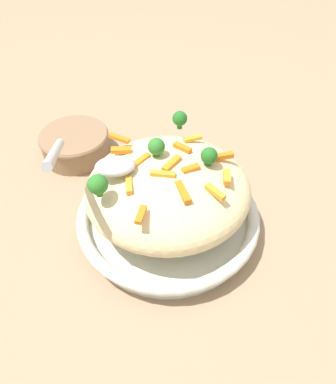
% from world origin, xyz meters
% --- Properties ---
extents(ground_plane, '(2.40, 2.40, 0.00)m').
position_xyz_m(ground_plane, '(0.00, 0.00, 0.00)').
color(ground_plane, '#9E7F60').
extents(serving_bowl, '(0.29, 0.29, 0.04)m').
position_xyz_m(serving_bowl, '(0.00, 0.00, 0.02)').
color(serving_bowl, silver).
rests_on(serving_bowl, ground_plane).
extents(pasta_mound, '(0.25, 0.23, 0.10)m').
position_xyz_m(pasta_mound, '(0.00, 0.00, 0.09)').
color(pasta_mound, beige).
rests_on(pasta_mound, serving_bowl).
extents(carrot_piece_0, '(0.02, 0.03, 0.01)m').
position_xyz_m(carrot_piece_0, '(-0.05, 0.06, 0.13)').
color(carrot_piece_0, orange).
rests_on(carrot_piece_0, pasta_mound).
extents(carrot_piece_1, '(0.04, 0.02, 0.01)m').
position_xyz_m(carrot_piece_1, '(0.01, 0.02, 0.13)').
color(carrot_piece_1, orange).
rests_on(carrot_piece_1, pasta_mound).
extents(carrot_piece_2, '(0.01, 0.03, 0.01)m').
position_xyz_m(carrot_piece_2, '(-0.08, 0.03, 0.13)').
color(carrot_piece_2, orange).
rests_on(carrot_piece_2, pasta_mound).
extents(carrot_piece_3, '(0.03, 0.03, 0.01)m').
position_xyz_m(carrot_piece_3, '(-0.01, -0.00, 0.14)').
color(carrot_piece_3, orange).
rests_on(carrot_piece_3, pasta_mound).
extents(carrot_piece_4, '(0.03, 0.03, 0.01)m').
position_xyz_m(carrot_piece_4, '(-0.03, -0.04, 0.13)').
color(carrot_piece_4, orange).
rests_on(carrot_piece_4, pasta_mound).
extents(carrot_piece_5, '(0.02, 0.03, 0.01)m').
position_xyz_m(carrot_piece_5, '(0.04, 0.08, 0.13)').
color(carrot_piece_5, orange).
rests_on(carrot_piece_5, pasta_mound).
extents(carrot_piece_6, '(0.03, 0.02, 0.01)m').
position_xyz_m(carrot_piece_6, '(-0.03, 0.01, 0.13)').
color(carrot_piece_6, orange).
rests_on(carrot_piece_6, pasta_mound).
extents(carrot_piece_7, '(0.03, 0.02, 0.01)m').
position_xyz_m(carrot_piece_7, '(-0.05, -0.06, 0.13)').
color(carrot_piece_7, orange).
rests_on(carrot_piece_7, pasta_mound).
extents(carrot_piece_8, '(0.03, 0.03, 0.01)m').
position_xyz_m(carrot_piece_8, '(0.04, -0.02, 0.13)').
color(carrot_piece_8, orange).
rests_on(carrot_piece_8, pasta_mound).
extents(carrot_piece_9, '(0.03, 0.03, 0.01)m').
position_xyz_m(carrot_piece_9, '(0.07, -0.08, 0.13)').
color(carrot_piece_9, orange).
rests_on(carrot_piece_9, pasta_mound).
extents(carrot_piece_10, '(0.03, 0.01, 0.01)m').
position_xyz_m(carrot_piece_10, '(0.06, -0.05, 0.13)').
color(carrot_piece_10, orange).
rests_on(carrot_piece_10, pasta_mound).
extents(carrot_piece_11, '(0.04, 0.01, 0.01)m').
position_xyz_m(carrot_piece_11, '(-0.08, -0.01, 0.13)').
color(carrot_piece_11, orange).
rests_on(carrot_piece_11, pasta_mound).
extents(carrot_piece_12, '(0.02, 0.04, 0.01)m').
position_xyz_m(carrot_piece_12, '(-0.01, 0.05, 0.13)').
color(carrot_piece_12, orange).
rests_on(carrot_piece_12, pasta_mound).
extents(carrot_piece_13, '(0.01, 0.03, 0.01)m').
position_xyz_m(carrot_piece_13, '(0.06, 0.03, 0.13)').
color(carrot_piece_13, orange).
rests_on(carrot_piece_13, pasta_mound).
extents(broccoli_floret_0, '(0.02, 0.02, 0.03)m').
position_xyz_m(broccoli_floret_0, '(-0.06, 0.00, 0.14)').
color(broccoli_floret_0, '#205B1C').
rests_on(broccoli_floret_0, pasta_mound).
extents(broccoli_floret_1, '(0.03, 0.03, 0.03)m').
position_xyz_m(broccoli_floret_1, '(0.10, 0.04, 0.14)').
color(broccoli_floret_1, '#296820').
rests_on(broccoli_floret_1, pasta_mound).
extents(broccoli_floret_2, '(0.02, 0.02, 0.03)m').
position_xyz_m(broccoli_floret_2, '(0.01, -0.02, 0.15)').
color(broccoli_floret_2, '#296820').
rests_on(broccoli_floret_2, pasta_mound).
extents(broccoli_floret_3, '(0.02, 0.02, 0.03)m').
position_xyz_m(broccoli_floret_3, '(-0.03, -0.10, 0.14)').
color(broccoli_floret_3, '#205B1C').
rests_on(broccoli_floret_3, pasta_mound).
extents(serving_spoon, '(0.11, 0.15, 0.09)m').
position_xyz_m(serving_spoon, '(0.10, 0.00, 0.15)').
color(serving_spoon, '#B7B7BC').
rests_on(serving_spoon, pasta_mound).
extents(companion_bowl, '(0.13, 0.13, 0.05)m').
position_xyz_m(companion_bowl, '(0.16, -0.21, 0.03)').
color(companion_bowl, '#8C6B4C').
rests_on(companion_bowl, ground_plane).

